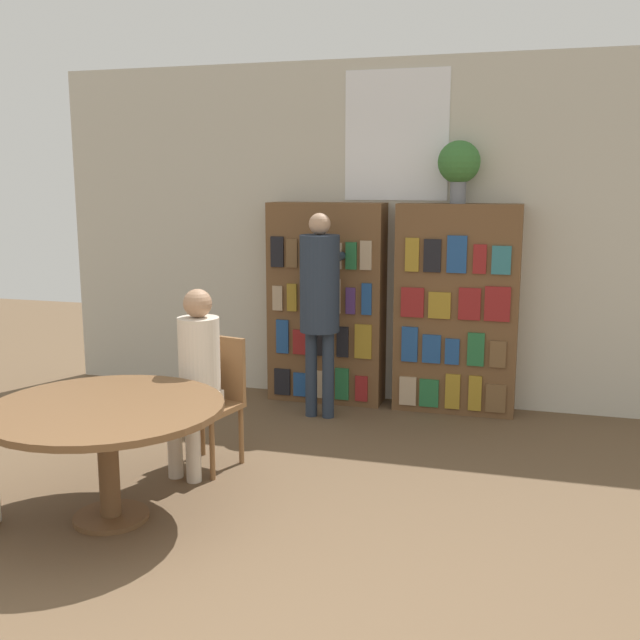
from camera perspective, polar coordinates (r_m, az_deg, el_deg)
The scene contains 8 objects.
wall_back at distance 6.67m, azimuth 5.75°, elevation 6.54°, with size 6.40×0.07×3.00m.
bookshelf_left at distance 6.68m, azimuth 0.50°, elevation 1.26°, with size 1.03×0.34×1.78m.
bookshelf_right at distance 6.47m, azimuth 10.35°, elevation 0.78°, with size 1.03×0.34×1.78m.
flower_vase at distance 6.39m, azimuth 10.54°, elevation 11.60°, with size 0.35×0.35×0.51m.
reading_table at distance 4.52m, azimuth -15.98°, elevation -7.43°, with size 1.36×1.36×0.70m.
chair_left_side at distance 5.28m, azimuth -8.18°, elevation -5.62°, with size 0.48×0.48×0.90m.
seated_reader_left at distance 5.09m, azimuth -9.43°, elevation -3.69°, with size 0.34×0.40×1.26m.
librarian_standing at distance 6.16m, azimuth -0.00°, elevation 2.08°, with size 0.33×0.60×1.71m.
Camera 1 is at (1.19, -2.54, 1.97)m, focal length 42.00 mm.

